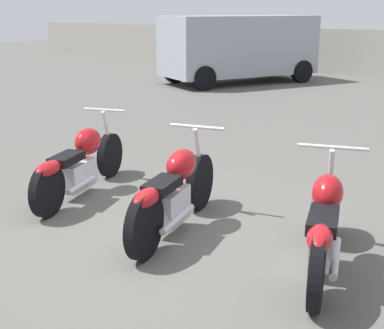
{
  "coord_description": "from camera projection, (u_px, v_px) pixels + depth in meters",
  "views": [
    {
      "loc": [
        3.33,
        -3.92,
        2.26
      ],
      "look_at": [
        0.0,
        0.47,
        0.65
      ],
      "focal_mm": 50.0,
      "sensor_mm": 36.0,
      "label": 1
    }
  ],
  "objects": [
    {
      "name": "ground_plane",
      "position": [
        165.0,
        234.0,
        5.57
      ],
      "size": [
        60.0,
        60.0,
        0.0
      ],
      "primitive_type": "plane",
      "color": "#5B5954"
    },
    {
      "name": "parked_van",
      "position": [
        239.0,
        46.0,
        16.6
      ],
      "size": [
        3.74,
        5.14,
        2.05
      ],
      "rotation": [
        0.0,
        0.0,
        -0.43
      ],
      "color": "#999EA8",
      "rests_on": "ground_plane"
    },
    {
      "name": "motorcycle_slot_1",
      "position": [
        174.0,
        192.0,
        5.52
      ],
      "size": [
        0.8,
        2.02,
        1.02
      ],
      "rotation": [
        0.0,
        0.0,
        0.26
      ],
      "color": "black",
      "rests_on": "ground_plane"
    },
    {
      "name": "motorcycle_slot_2",
      "position": [
        324.0,
        226.0,
        4.67
      ],
      "size": [
        0.91,
        1.93,
        1.01
      ],
      "rotation": [
        0.0,
        0.0,
        0.35
      ],
      "color": "black",
      "rests_on": "ground_plane"
    },
    {
      "name": "motorcycle_slot_0",
      "position": [
        80.0,
        163.0,
        6.62
      ],
      "size": [
        0.94,
        2.1,
        0.98
      ],
      "rotation": [
        0.0,
        0.0,
        0.34
      ],
      "color": "black",
      "rests_on": "ground_plane"
    }
  ]
}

